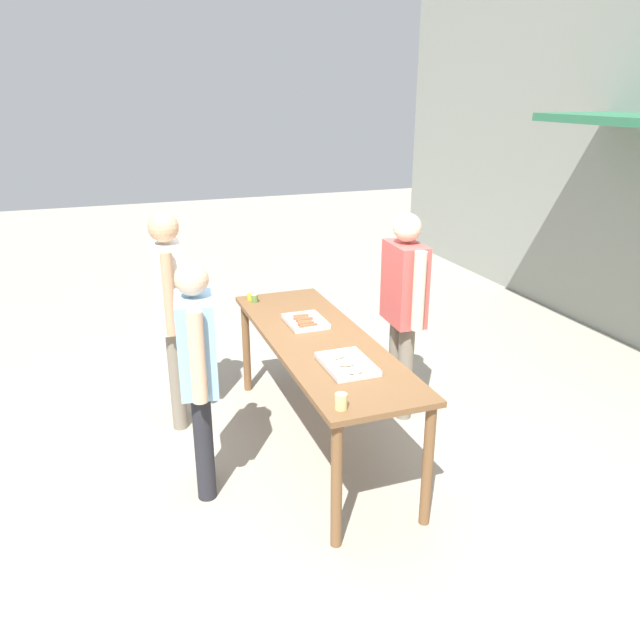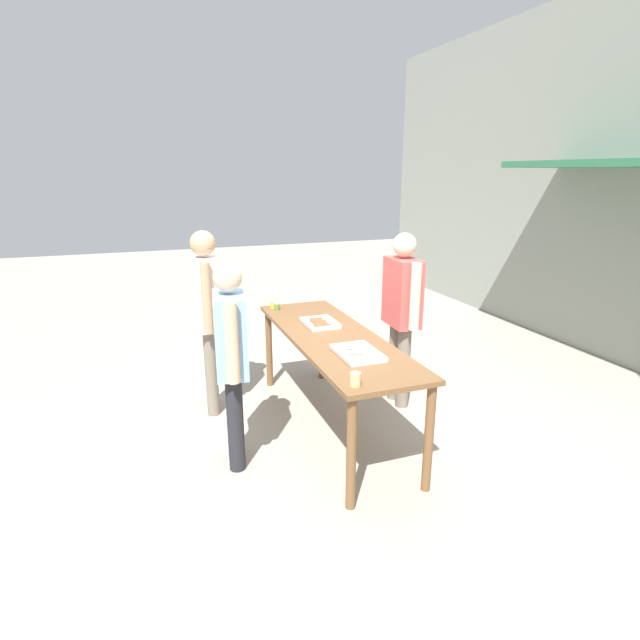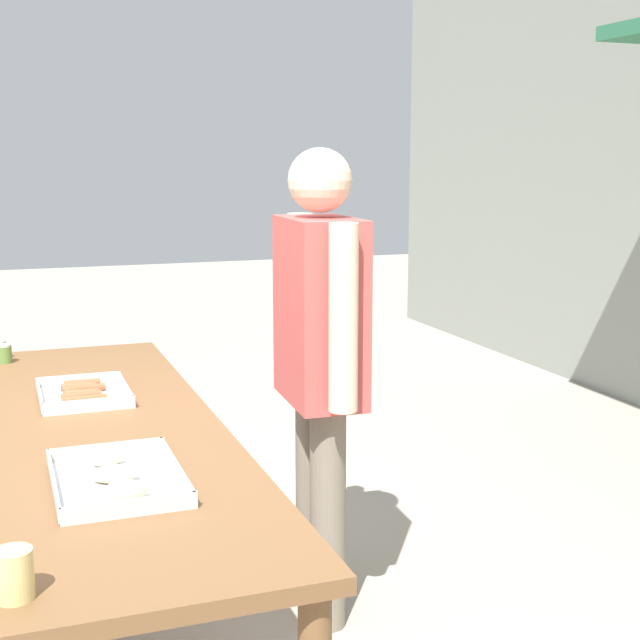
{
  "view_description": "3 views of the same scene",
  "coord_description": "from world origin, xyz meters",
  "views": [
    {
      "loc": [
        4.08,
        -1.48,
        2.67
      ],
      "look_at": [
        0.0,
        0.0,
        1.06
      ],
      "focal_mm": 35.0,
      "sensor_mm": 36.0,
      "label": 1
    },
    {
      "loc": [
        3.93,
        -1.56,
        2.31
      ],
      "look_at": [
        -0.34,
        -0.0,
        0.96
      ],
      "focal_mm": 28.0,
      "sensor_mm": 36.0,
      "label": 2
    },
    {
      "loc": [
        2.71,
        -0.25,
        1.72
      ],
      "look_at": [
        -0.27,
        0.83,
        1.14
      ],
      "focal_mm": 50.0,
      "sensor_mm": 36.0,
      "label": 3
    }
  ],
  "objects": [
    {
      "name": "ground_plane",
      "position": [
        0.0,
        0.0,
        0.0
      ],
      "size": [
        24.0,
        24.0,
        0.0
      ],
      "primitive_type": "plane",
      "color": "#A39989"
    },
    {
      "name": "person_server_behind_table",
      "position": [
        -0.27,
        0.83,
        1.05
      ],
      "size": [
        0.64,
        0.27,
        1.76
      ],
      "rotation": [
        0.0,
        0.0,
        -0.06
      ],
      "color": "#756B5B",
      "rests_on": "ground"
    },
    {
      "name": "condiment_jar_ketchup",
      "position": [
        -1.0,
        -0.25,
        0.95
      ],
      "size": [
        0.06,
        0.06,
        0.08
      ],
      "color": "#567A38",
      "rests_on": "serving_table"
    },
    {
      "name": "serving_table",
      "position": [
        0.0,
        0.0,
        0.8
      ],
      "size": [
        2.41,
        0.75,
        0.91
      ],
      "color": "brown",
      "rests_on": "ground"
    },
    {
      "name": "person_customer_with_cup",
      "position": [
        0.28,
        -0.96,
        0.99
      ],
      "size": [
        0.62,
        0.3,
        1.67
      ],
      "rotation": [
        0.0,
        0.0,
        3.0
      ],
      "color": "#232328",
      "rests_on": "ground"
    },
    {
      "name": "person_customer_holding_hotdog",
      "position": [
        -0.74,
        -1.0,
        1.09
      ],
      "size": [
        0.57,
        0.26,
        1.8
      ],
      "rotation": [
        0.0,
        0.0,
        3.04
      ],
      "color": "#756B5B",
      "rests_on": "ground"
    },
    {
      "name": "food_tray_sausages",
      "position": [
        -0.33,
        -0.0,
        0.93
      ],
      "size": [
        0.37,
        0.29,
        0.04
      ],
      "color": "silver",
      "rests_on": "serving_table"
    },
    {
      "name": "beer_cup",
      "position": [
        1.07,
        -0.26,
        0.96
      ],
      "size": [
        0.07,
        0.07,
        0.1
      ],
      "color": "#DBC67A",
      "rests_on": "serving_table"
    },
    {
      "name": "condiment_jar_mustard",
      "position": [
        -1.08,
        -0.27,
        0.95
      ],
      "size": [
        0.06,
        0.06,
        0.08
      ],
      "color": "gold",
      "rests_on": "serving_table"
    },
    {
      "name": "food_tray_buns",
      "position": [
        0.55,
        -0.0,
        0.93
      ],
      "size": [
        0.44,
        0.31,
        0.06
      ],
      "color": "silver",
      "rests_on": "serving_table"
    }
  ]
}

